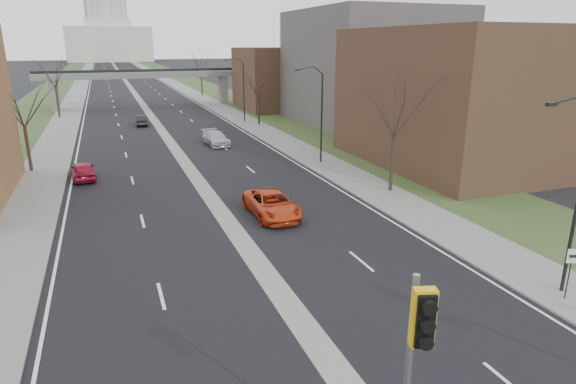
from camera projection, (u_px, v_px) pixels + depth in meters
road_surface at (125, 80)px, 146.21m from camera, size 20.00×600.00×0.01m
median_strip at (125, 80)px, 146.21m from camera, size 1.20×600.00×0.02m
sidewalk_right at (165, 79)px, 150.24m from camera, size 4.00×600.00×0.12m
sidewalk_left at (82, 81)px, 142.14m from camera, size 4.00×600.00×0.12m
grass_verge_right at (184, 78)px, 152.27m from camera, size 8.00×600.00×0.10m
grass_verge_left at (60, 81)px, 140.12m from camera, size 8.00×600.00×0.10m
commercial_block_near at (463, 97)px, 43.53m from camera, size 16.00×20.00×12.00m
commercial_block_mid at (369, 67)px, 65.88m from camera, size 18.00×22.00×15.00m
commercial_block_far at (283, 79)px, 80.68m from camera, size 14.00×14.00×10.00m
pedestrian_bridge at (142, 79)px, 82.23m from camera, size 34.00×3.00×6.45m
capitol at (108, 30)px, 292.60m from camera, size 48.00×42.00×55.75m
streetlight_near at (575, 141)px, 19.20m from camera, size 2.61×0.20×8.70m
streetlight_mid at (314, 87)px, 42.43m from camera, size 2.61×0.20×8.70m
streetlight_far at (238, 72)px, 65.66m from camera, size 2.61×0.20×8.70m
tree_left_b at (20, 99)px, 39.91m from camera, size 6.75×6.75×8.81m
tree_left_c at (53, 69)px, 70.04m from camera, size 7.65×7.65×9.99m
tree_right_a at (396, 103)px, 34.27m from camera, size 7.20×7.20×9.40m
tree_right_b at (258, 81)px, 63.99m from camera, size 6.30×6.30×8.22m
tree_right_c at (201, 62)px, 99.37m from camera, size 7.65×7.65×9.99m
signal_pole_median at (415, 357)px, 10.45m from camera, size 0.80×1.00×5.98m
speed_limit_sign at (571, 265)px, 20.35m from camera, size 0.48×0.20×2.33m
car_left_near at (83, 170)px, 39.27m from camera, size 2.15×4.56×1.51m
car_left_far at (142, 120)px, 65.14m from camera, size 1.65×4.21×1.37m
car_right_near at (272, 204)px, 30.96m from camera, size 2.68×5.68×1.57m
car_right_mid at (216, 138)px, 52.54m from camera, size 2.56×5.33×1.50m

